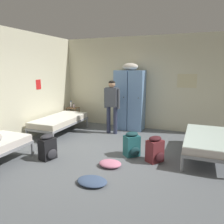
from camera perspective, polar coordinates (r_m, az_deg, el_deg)
The scene contains 14 objects.
ground_plane at distance 4.99m, azimuth -1.12°, elevation -11.30°, with size 8.26×8.26×0.00m, color slate.
room_backdrop at distance 6.37m, azimuth -7.24°, elevation 6.96°, with size 5.24×5.22×2.89m.
locker_bank at distance 6.91m, azimuth 4.61°, elevation 3.41°, with size 0.90×0.55×2.07m.
shelf_unit at distance 7.80m, azimuth -10.06°, elevation -0.45°, with size 0.38×0.30×0.57m.
bed_left_rear at distance 6.73m, azimuth -13.41°, elevation -2.19°, with size 0.90×1.90×0.49m.
bed_right at distance 5.23m, azimuth 23.24°, elevation -6.76°, with size 0.90×1.90×0.49m.
person_traveler at distance 6.41m, azimuth -0.03°, elevation 2.60°, with size 0.50×0.21×1.57m.
water_bottle at distance 7.80m, azimuth -10.57°, elevation 1.98°, with size 0.07×0.07×0.23m.
lotion_bottle at distance 7.68m, azimuth -9.85°, elevation 1.61°, with size 0.05×0.05×0.16m.
backpack_teal at distance 4.93m, azimuth 5.19°, elevation -8.42°, with size 0.42×0.42×0.55m.
backpack_maroon at distance 4.70m, azimuth 11.13°, elevation -9.59°, with size 0.41×0.41×0.55m.
backpack_black at distance 4.94m, azimuth -16.33°, elevation -8.83°, with size 0.39×0.37×0.55m.
clothes_pile_pink at distance 4.49m, azimuth -0.47°, elevation -13.24°, with size 0.45×0.37×0.11m.
clothes_pile_denim at distance 3.91m, azimuth -5.18°, elevation -17.44°, with size 0.53×0.40×0.09m.
Camera 1 is at (1.80, -4.24, 1.93)m, focal length 35.24 mm.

